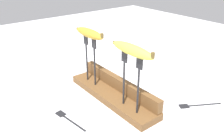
# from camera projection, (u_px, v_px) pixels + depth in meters

# --- Properties ---
(ground_plane) EXTENTS (3.00, 3.00, 0.00)m
(ground_plane) POSITION_uv_depth(u_px,v_px,m) (112.00, 98.00, 0.97)
(ground_plane) COLOR silver
(wooden_board) EXTENTS (0.45, 0.11, 0.03)m
(wooden_board) POSITION_uv_depth(u_px,v_px,m) (112.00, 95.00, 0.96)
(wooden_board) COLOR brown
(wooden_board) RESTS_ON ground
(board_backstop) EXTENTS (0.44, 0.03, 0.05)m
(board_backstop) POSITION_uv_depth(u_px,v_px,m) (120.00, 84.00, 0.97)
(board_backstop) COLOR brown
(board_backstop) RESTS_ON wooden_board
(fork_stand_left) EXTENTS (0.09, 0.01, 0.20)m
(fork_stand_left) POSITION_uv_depth(u_px,v_px,m) (90.00, 57.00, 0.99)
(fork_stand_left) COLOR black
(fork_stand_left) RESTS_ON wooden_board
(fork_stand_right) EXTENTS (0.10, 0.01, 0.21)m
(fork_stand_right) POSITION_uv_depth(u_px,v_px,m) (131.00, 78.00, 0.81)
(fork_stand_right) COLOR black
(fork_stand_right) RESTS_ON wooden_board
(banana_raised_left) EXTENTS (0.18, 0.04, 0.04)m
(banana_raised_left) POSITION_uv_depth(u_px,v_px,m) (89.00, 33.00, 0.94)
(banana_raised_left) COLOR gold
(banana_raised_left) RESTS_ON fork_stand_left
(banana_raised_right) EXTENTS (0.19, 0.04, 0.04)m
(banana_raised_right) POSITION_uv_depth(u_px,v_px,m) (132.00, 50.00, 0.76)
(banana_raised_right) COLOR #DBD147
(banana_raised_right) RESTS_ON fork_stand_right
(fork_fallen_near) EXTENTS (0.10, 0.16, 0.01)m
(fork_fallen_near) POSITION_uv_depth(u_px,v_px,m) (194.00, 105.00, 0.92)
(fork_fallen_near) COLOR black
(fork_fallen_near) RESTS_ON ground
(fork_fallen_far) EXTENTS (0.16, 0.04, 0.01)m
(fork_fallen_far) POSITION_uv_depth(u_px,v_px,m) (67.00, 118.00, 0.85)
(fork_fallen_far) COLOR black
(fork_fallen_far) RESTS_ON ground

